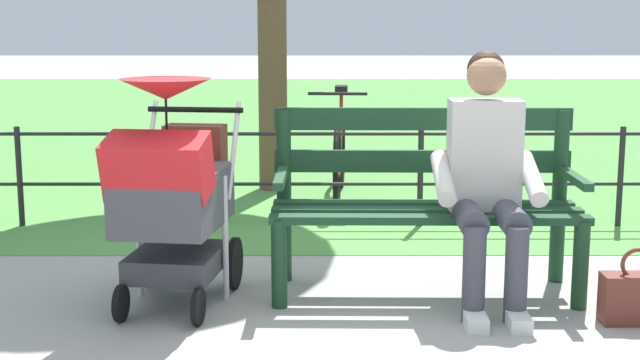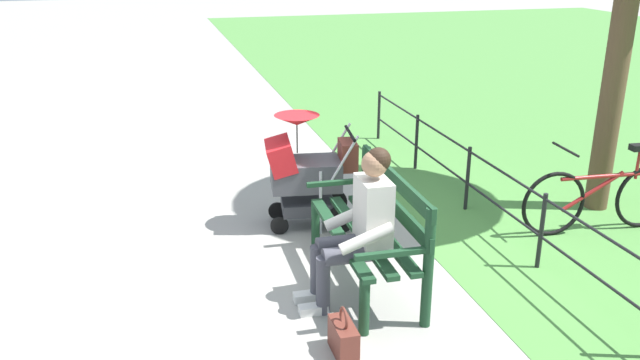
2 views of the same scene
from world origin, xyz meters
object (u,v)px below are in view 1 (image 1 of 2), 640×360
at_px(park_bench, 424,193).
at_px(handbag, 635,297).
at_px(person_on_bench, 487,172).
at_px(bicycle, 340,153).
at_px(stroller, 173,190).

xyz_separation_m(park_bench, handbag, (-0.95, 0.55, -0.40)).
height_order(person_on_bench, bicycle, person_on_bench).
distance_m(person_on_bench, handbag, 0.92).
bearing_deg(park_bench, stroller, 12.09).
bearing_deg(bicycle, stroller, 72.12).
bearing_deg(handbag, bicycle, -66.20).
bearing_deg(person_on_bench, bicycle, -76.06).
relative_size(person_on_bench, handbag, 3.45).
distance_m(person_on_bench, bicycle, 2.81).
bearing_deg(handbag, person_on_bench, -25.87).
bearing_deg(person_on_bench, park_bench, -38.14).
xyz_separation_m(person_on_bench, handbag, (-0.66, 0.32, -0.55)).
relative_size(park_bench, stroller, 1.40).
height_order(park_bench, bicycle, park_bench).
distance_m(stroller, handbag, 2.29).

